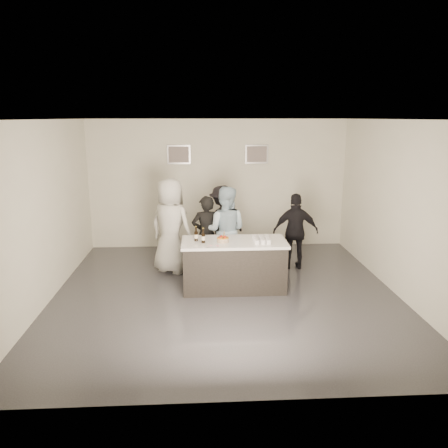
% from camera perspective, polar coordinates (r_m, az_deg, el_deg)
% --- Properties ---
extents(floor, '(6.00, 6.00, 0.00)m').
position_cam_1_polar(floor, '(7.80, 0.21, -9.12)').
color(floor, '#3D3D42').
rests_on(floor, ground).
extents(ceiling, '(6.00, 6.00, 0.00)m').
position_cam_1_polar(ceiling, '(7.18, 0.23, 13.50)').
color(ceiling, white).
extents(wall_back, '(6.00, 0.04, 3.00)m').
position_cam_1_polar(wall_back, '(10.29, -0.79, 5.21)').
color(wall_back, silver).
rests_on(wall_back, ground).
extents(wall_front, '(6.00, 0.04, 3.00)m').
position_cam_1_polar(wall_front, '(4.47, 2.57, -6.35)').
color(wall_front, silver).
rests_on(wall_front, ground).
extents(wall_left, '(0.04, 6.00, 3.00)m').
position_cam_1_polar(wall_left, '(7.77, -22.46, 1.33)').
color(wall_left, silver).
rests_on(wall_left, ground).
extents(wall_right, '(0.04, 6.00, 3.00)m').
position_cam_1_polar(wall_right, '(8.10, 21.93, 1.85)').
color(wall_right, silver).
rests_on(wall_right, ground).
extents(picture_left, '(0.54, 0.04, 0.44)m').
position_cam_1_polar(picture_left, '(10.18, -5.93, 9.02)').
color(picture_left, '#B2B2B7').
rests_on(picture_left, wall_back).
extents(picture_right, '(0.54, 0.04, 0.44)m').
position_cam_1_polar(picture_right, '(10.26, 4.29, 9.09)').
color(picture_right, '#B2B2B7').
rests_on(picture_right, wall_back).
extents(bar_counter, '(1.86, 0.86, 0.90)m').
position_cam_1_polar(bar_counter, '(7.89, 1.31, -5.36)').
color(bar_counter, white).
rests_on(bar_counter, ground).
extents(cake, '(0.21, 0.21, 0.07)m').
position_cam_1_polar(cake, '(7.67, -0.15, -2.09)').
color(cake, orange).
rests_on(cake, bar_counter).
extents(beer_bottle_a, '(0.07, 0.07, 0.26)m').
position_cam_1_polar(beer_bottle_a, '(7.72, -3.67, -1.29)').
color(beer_bottle_a, black).
rests_on(beer_bottle_a, bar_counter).
extents(beer_bottle_b, '(0.07, 0.07, 0.26)m').
position_cam_1_polar(beer_bottle_b, '(7.60, -2.74, -1.53)').
color(beer_bottle_b, black).
rests_on(beer_bottle_b, bar_counter).
extents(tumbler_cluster, '(0.30, 0.40, 0.08)m').
position_cam_1_polar(tumbler_cluster, '(7.71, 4.95, -2.03)').
color(tumbler_cluster, '#C38E12').
rests_on(tumbler_cluster, bar_counter).
extents(candles, '(0.24, 0.08, 0.01)m').
position_cam_1_polar(candles, '(7.47, -1.22, -2.81)').
color(candles, pink).
rests_on(candles, bar_counter).
extents(person_main_black, '(0.61, 0.44, 1.56)m').
position_cam_1_polar(person_main_black, '(8.62, -2.35, -1.40)').
color(person_main_black, black).
rests_on(person_main_black, ground).
extents(person_main_blue, '(0.98, 0.85, 1.74)m').
position_cam_1_polar(person_main_blue, '(8.57, 0.17, -0.83)').
color(person_main_blue, '#AAC9DE').
rests_on(person_main_blue, ground).
extents(person_guest_left, '(1.10, 0.99, 1.89)m').
position_cam_1_polar(person_guest_left, '(8.68, -6.96, -0.26)').
color(person_guest_left, silver).
rests_on(person_guest_left, ground).
extents(person_guest_right, '(0.94, 0.45, 1.56)m').
position_cam_1_polar(person_guest_right, '(8.97, 9.33, -0.97)').
color(person_guest_right, black).
rests_on(person_guest_right, ground).
extents(person_guest_back, '(1.19, 0.99, 1.60)m').
position_cam_1_polar(person_guest_back, '(9.59, -0.22, 0.30)').
color(person_guest_back, black).
rests_on(person_guest_back, ground).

